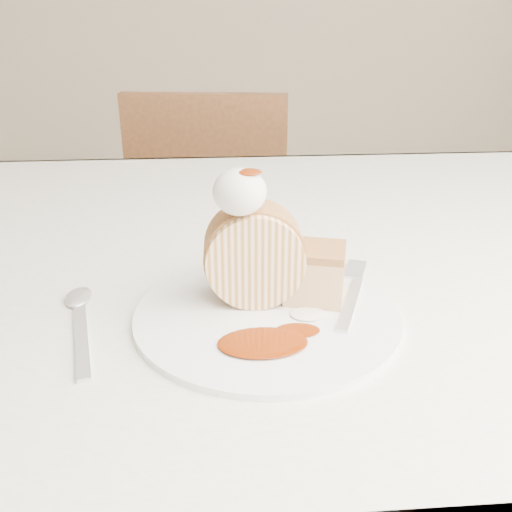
{
  "coord_description": "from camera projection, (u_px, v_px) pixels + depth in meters",
  "views": [
    {
      "loc": [
        -0.11,
        -0.49,
        1.04
      ],
      "look_at": [
        -0.07,
        0.01,
        0.81
      ],
      "focal_mm": 40.0,
      "sensor_mm": 36.0,
      "label": 1
    }
  ],
  "objects": [
    {
      "name": "cake_chunk",
      "position": [
        315.0,
        276.0,
        0.58
      ],
      "size": [
        0.07,
        0.07,
        0.05
      ],
      "primitive_type": "cube",
      "rotation": [
        0.0,
        0.0,
        -0.26
      ],
      "color": "#A3753E",
      "rests_on": "plate"
    },
    {
      "name": "plate",
      "position": [
        267.0,
        315.0,
        0.57
      ],
      "size": [
        0.32,
        0.32,
        0.01
      ],
      "primitive_type": "cylinder",
      "rotation": [
        0.0,
        0.0,
        -0.26
      ],
      "color": "white",
      "rests_on": "table"
    },
    {
      "name": "fork",
      "position": [
        351.0,
        304.0,
        0.58
      ],
      "size": [
        0.08,
        0.15,
        0.0
      ],
      "primitive_type": "cube",
      "rotation": [
        0.0,
        0.0,
        -0.37
      ],
      "color": "silver",
      "rests_on": "plate"
    },
    {
      "name": "table",
      "position": [
        295.0,
        299.0,
        0.79
      ],
      "size": [
        1.4,
        0.9,
        0.75
      ],
      "color": "white",
      "rests_on": "ground"
    },
    {
      "name": "roulade_slice",
      "position": [
        254.0,
        255.0,
        0.57
      ],
      "size": [
        0.1,
        0.06,
        0.1
      ],
      "primitive_type": "cylinder",
      "rotation": [
        1.57,
        0.0,
        -0.02
      ],
      "color": "beige",
      "rests_on": "plate"
    },
    {
      "name": "chair_far",
      "position": [
        213.0,
        223.0,
        1.57
      ],
      "size": [
        0.45,
        0.45,
        0.84
      ],
      "rotation": [
        0.0,
        0.0,
        3.01
      ],
      "color": "brown",
      "rests_on": "ground"
    },
    {
      "name": "caramel_drizzle",
      "position": [
        248.0,
        166.0,
        0.52
      ],
      "size": [
        0.03,
        0.02,
        0.01
      ],
      "primitive_type": "ellipsoid",
      "color": "#6A2004",
      "rests_on": "whipped_cream"
    },
    {
      "name": "spoon",
      "position": [
        82.0,
        340.0,
        0.53
      ],
      "size": [
        0.06,
        0.16,
        0.0
      ],
      "primitive_type": "cube",
      "rotation": [
        0.0,
        0.0,
        0.23
      ],
      "color": "silver",
      "rests_on": "table"
    },
    {
      "name": "caramel_pool",
      "position": [
        263.0,
        343.0,
        0.51
      ],
      "size": [
        0.09,
        0.07,
        0.0
      ],
      "primitive_type": null,
      "rotation": [
        0.0,
        0.0,
        -0.26
      ],
      "color": "#6A2004",
      "rests_on": "plate"
    },
    {
      "name": "whipped_cream",
      "position": [
        240.0,
        192.0,
        0.53
      ],
      "size": [
        0.05,
        0.05,
        0.04
      ],
      "primitive_type": "ellipsoid",
      "color": "white",
      "rests_on": "roulade_slice"
    }
  ]
}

